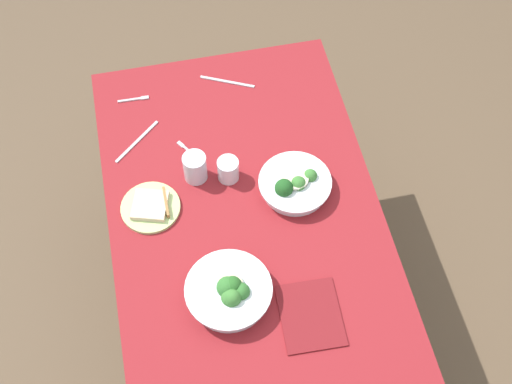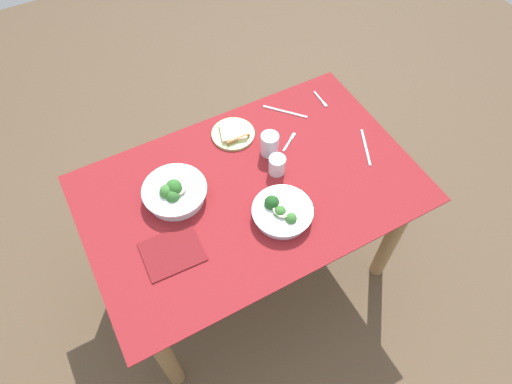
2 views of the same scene
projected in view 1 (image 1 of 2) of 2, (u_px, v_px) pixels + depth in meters
ground_plane at (247, 301)px, 2.78m from camera, size 6.00×6.00×0.00m
dining_table at (245, 228)px, 2.27m from camera, size 1.33×0.85×0.72m
broccoli_bowl_far at (230, 292)px, 1.98m from camera, size 0.25×0.25×0.10m
broccoli_bowl_near at (295, 185)px, 2.19m from camera, size 0.23×0.23×0.08m
bread_side_plate at (151, 207)px, 2.16m from camera, size 0.19×0.19×0.03m
water_glass_center at (195, 167)px, 2.20m from camera, size 0.08×0.08×0.10m
water_glass_side at (228, 170)px, 2.20m from camera, size 0.07×0.07×0.08m
fork_by_far_bowl at (135, 99)px, 2.41m from camera, size 0.01×0.11×0.00m
fork_by_near_bowl at (188, 150)px, 2.29m from camera, size 0.10×0.07×0.00m
table_knife_left at (137, 141)px, 2.31m from camera, size 0.15×0.16×0.00m
table_knife_right at (227, 82)px, 2.45m from camera, size 0.10×0.18×0.00m
napkin_folded_upper at (310, 315)px, 1.98m from camera, size 0.22×0.18×0.01m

